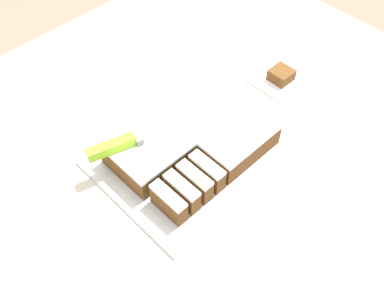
% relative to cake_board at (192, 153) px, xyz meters
% --- Properties ---
extents(countertop, '(1.40, 1.10, 0.92)m').
position_rel_cake_board_xyz_m(countertop, '(-0.02, 0.04, -0.47)').
color(countertop, beige).
rests_on(countertop, ground_plane).
extents(cake_board, '(0.39, 0.31, 0.01)m').
position_rel_cake_board_xyz_m(cake_board, '(0.00, 0.00, 0.00)').
color(cake_board, silver).
rests_on(cake_board, countertop).
extents(cake, '(0.31, 0.23, 0.06)m').
position_rel_cake_board_xyz_m(cake, '(0.01, 0.00, 0.03)').
color(cake, brown).
rests_on(cake, cake_board).
extents(knife, '(0.33, 0.12, 0.02)m').
position_rel_cake_board_xyz_m(knife, '(-0.09, 0.07, 0.07)').
color(knife, silver).
rests_on(knife, cake).
extents(paper_napkin, '(0.12, 0.12, 0.01)m').
position_rel_cake_board_xyz_m(paper_napkin, '(0.32, 0.01, -0.00)').
color(paper_napkin, white).
rests_on(paper_napkin, countertop).
extents(brownie, '(0.05, 0.05, 0.03)m').
position_rel_cake_board_xyz_m(brownie, '(0.32, 0.01, 0.02)').
color(brownie, brown).
rests_on(brownie, paper_napkin).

